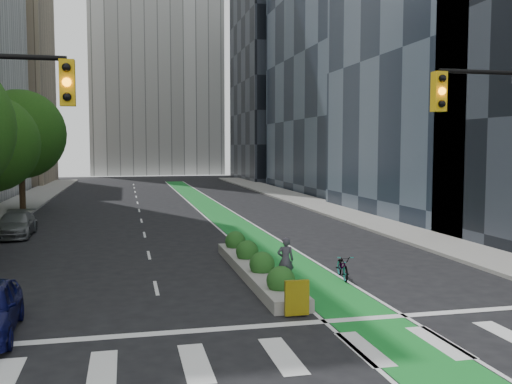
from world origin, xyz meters
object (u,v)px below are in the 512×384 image
median_planter (255,266)px  parked_car_left_far (16,224)px  bicycle (343,267)px  cyclist (286,260)px

median_planter → parked_car_left_far: 15.83m
bicycle → parked_car_left_far: 18.72m
cyclist → parked_car_left_far: bearing=-39.6°
median_planter → bicycle: bearing=-20.6°
median_planter → parked_car_left_far: (-10.42, 11.92, 0.28)m
cyclist → parked_car_left_far: cyclist is taller
median_planter → bicycle: median_planter is taller
bicycle → cyclist: size_ratio=1.04×
median_planter → cyclist: (0.80, -1.26, 0.44)m
cyclist → median_planter: bearing=-47.5°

